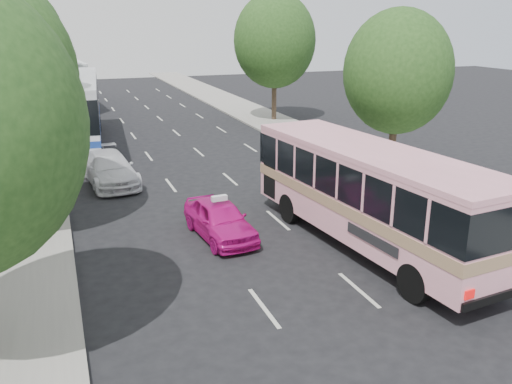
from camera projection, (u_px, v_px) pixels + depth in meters
name	position (u px, v px, depth m)	size (l,w,h in m)	color
ground	(297.00, 267.00, 16.88)	(120.00, 120.00, 0.00)	black
sidewalk_left	(25.00, 149.00, 31.90)	(4.00, 90.00, 0.15)	#9E998E
sidewalk_right	(289.00, 130.00, 37.55)	(4.00, 90.00, 0.12)	#9E998E
tree_left_c	(0.00, 48.00, 24.61)	(6.00, 6.00, 9.35)	#38281E
tree_left_d	(13.00, 50.00, 31.94)	(5.52, 5.52, 8.60)	#38281E
tree_left_e	(19.00, 33.00, 38.87)	(6.30, 6.30, 9.82)	#38281E
tree_left_f	(21.00, 36.00, 46.08)	(5.88, 5.88, 9.16)	#38281E
tree_right_near	(400.00, 68.00, 25.31)	(5.10, 5.10, 7.95)	#38281E
tree_right_far	(276.00, 37.00, 39.42)	(6.00, 6.00, 9.35)	#38281E
pink_bus	(370.00, 187.00, 17.76)	(3.80, 10.88, 3.40)	pink
pink_taxi	(220.00, 219.00, 18.97)	(1.61, 4.00, 1.36)	#CE1183
white_pickup	(109.00, 169.00, 25.22)	(2.04, 5.02, 1.46)	silver
tour_coach_front	(73.00, 105.00, 32.23)	(4.06, 14.02, 4.14)	silver
tour_coach_rear	(61.00, 78.00, 47.80)	(3.98, 13.70, 4.04)	white
taxi_roof_sign	(219.00, 198.00, 18.74)	(0.55, 0.18, 0.18)	silver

